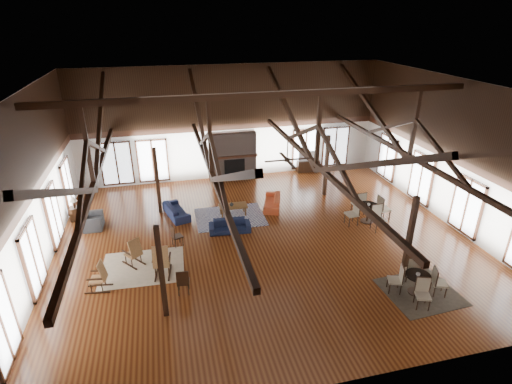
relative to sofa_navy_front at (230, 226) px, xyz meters
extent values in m
plane|color=brown|center=(1.24, -0.99, -0.25)|extent=(16.00, 16.00, 0.00)
cube|color=black|center=(1.24, -0.99, 5.75)|extent=(16.00, 14.00, 0.02)
cube|color=silver|center=(1.24, 6.01, 2.75)|extent=(16.00, 0.02, 6.00)
cube|color=silver|center=(1.24, -7.99, 2.75)|extent=(16.00, 0.02, 6.00)
cube|color=silver|center=(-6.76, -0.99, 2.75)|extent=(0.02, 14.00, 6.00)
cube|color=silver|center=(9.24, -0.99, 2.75)|extent=(0.02, 14.00, 6.00)
cube|color=black|center=(1.24, -0.99, 5.50)|extent=(15.60, 0.18, 0.22)
cube|color=black|center=(-4.76, -0.99, 2.80)|extent=(0.16, 13.70, 0.18)
cube|color=black|center=(-4.76, -0.99, 4.15)|extent=(0.14, 0.14, 2.70)
cube|color=black|center=(-4.76, 2.51, 4.02)|extent=(0.15, 7.07, 3.12)
cube|color=black|center=(-4.76, -4.49, 4.02)|extent=(0.15, 7.07, 3.12)
cube|color=black|center=(-0.76, -0.99, 2.80)|extent=(0.16, 13.70, 0.18)
cube|color=black|center=(-0.76, -0.99, 4.15)|extent=(0.14, 0.14, 2.70)
cube|color=black|center=(-0.76, 2.51, 4.02)|extent=(0.15, 7.07, 3.12)
cube|color=black|center=(-0.76, -4.49, 4.02)|extent=(0.15, 7.07, 3.12)
cube|color=black|center=(3.24, -0.99, 2.80)|extent=(0.16, 13.70, 0.18)
cube|color=black|center=(3.24, -0.99, 4.15)|extent=(0.14, 0.14, 2.70)
cube|color=black|center=(3.24, 2.51, 4.02)|extent=(0.15, 7.07, 3.12)
cube|color=black|center=(3.24, -4.49, 4.02)|extent=(0.15, 7.07, 3.12)
cube|color=black|center=(7.24, -0.99, 2.80)|extent=(0.16, 13.70, 0.18)
cube|color=black|center=(7.24, -0.99, 4.15)|extent=(0.14, 0.14, 2.70)
cube|color=black|center=(7.24, 2.51, 4.02)|extent=(0.15, 7.07, 3.12)
cube|color=black|center=(7.24, -4.49, 4.02)|extent=(0.15, 7.07, 3.12)
cube|color=black|center=(-2.76, -4.49, 1.27)|extent=(0.16, 0.16, 3.05)
cube|color=black|center=(5.24, -4.49, 1.27)|extent=(0.16, 0.16, 3.05)
cube|color=black|center=(-2.76, 2.51, 1.27)|extent=(0.16, 0.16, 3.05)
cube|color=black|center=(5.24, 2.51, 1.27)|extent=(0.16, 0.16, 3.05)
cube|color=brown|center=(1.24, 5.69, 1.05)|extent=(2.40, 0.62, 2.60)
cube|color=black|center=(1.24, 5.37, 0.40)|extent=(1.10, 0.06, 1.10)
cube|color=black|center=(1.24, 5.41, 1.10)|extent=(2.50, 0.20, 0.12)
cylinder|color=black|center=(1.74, -1.99, 3.80)|extent=(0.04, 0.04, 0.70)
cylinder|color=black|center=(1.74, -1.99, 3.45)|extent=(0.20, 0.20, 0.10)
cube|color=black|center=(2.19, -1.99, 3.45)|extent=(0.70, 0.12, 0.02)
cube|color=black|center=(1.74, -1.54, 3.45)|extent=(0.12, 0.70, 0.02)
cube|color=black|center=(1.29, -1.99, 3.45)|extent=(0.70, 0.12, 0.02)
cube|color=black|center=(1.74, -2.44, 3.45)|extent=(0.12, 0.70, 0.02)
imported|color=#121A33|center=(0.00, 0.00, 0.00)|extent=(1.76, 0.80, 0.50)
imported|color=#151C3C|center=(-2.07, 1.93, 0.02)|extent=(1.97, 1.18, 0.54)
imported|color=#B94723|center=(2.33, 1.82, 0.01)|extent=(1.94, 1.25, 0.53)
cube|color=brown|center=(0.41, 1.42, 0.20)|extent=(1.27, 0.66, 0.06)
cube|color=brown|center=(-0.12, 1.22, -0.04)|extent=(0.06, 0.06, 0.42)
cube|color=brown|center=(-0.12, 1.63, -0.04)|extent=(0.06, 0.06, 0.42)
cube|color=brown|center=(0.93, 1.22, -0.04)|extent=(0.06, 0.06, 0.42)
cube|color=brown|center=(0.93, 1.63, -0.04)|extent=(0.06, 0.06, 0.42)
imported|color=#B2B2B2|center=(0.34, 1.38, 0.32)|extent=(0.21, 0.21, 0.19)
imported|color=#2B2B2D|center=(-5.58, 1.63, 0.07)|extent=(1.00, 0.88, 0.63)
cube|color=black|center=(-6.36, 2.60, 0.05)|extent=(0.45, 0.45, 0.60)
cylinder|color=black|center=(-6.36, 2.60, 0.53)|extent=(0.08, 0.08, 0.36)
cone|color=beige|center=(-6.36, 2.60, 0.77)|extent=(0.32, 0.32, 0.26)
cube|color=#945F38|center=(-3.80, -1.48, 0.16)|extent=(0.65, 0.64, 0.05)
cube|color=#945F38|center=(-3.67, -1.65, 0.48)|extent=(0.48, 0.44, 0.68)
cube|color=black|center=(-3.96, -1.61, -0.23)|extent=(0.56, 0.68, 0.05)
cube|color=black|center=(-3.65, -1.36, -0.23)|extent=(0.56, 0.68, 0.05)
cube|color=#945F38|center=(-2.78, -2.36, 0.22)|extent=(0.60, 0.58, 0.06)
cube|color=#945F38|center=(-2.82, -2.60, 0.59)|extent=(0.56, 0.28, 0.78)
cube|color=black|center=(-3.00, -2.33, -0.22)|extent=(0.18, 0.95, 0.06)
cube|color=black|center=(-2.56, -2.39, -0.22)|extent=(0.18, 0.95, 0.06)
cube|color=#945F38|center=(-4.87, -2.75, 0.15)|extent=(0.50, 0.52, 0.05)
cube|color=#945F38|center=(-4.66, -2.78, 0.47)|extent=(0.24, 0.48, 0.67)
cube|color=black|center=(-4.90, -2.94, -0.23)|extent=(0.82, 0.16, 0.05)
cube|color=black|center=(-4.84, -2.56, -0.23)|extent=(0.82, 0.16, 0.05)
cube|color=black|center=(-2.17, -0.60, 0.16)|extent=(0.49, 0.49, 0.05)
cube|color=black|center=(-2.33, -0.66, 0.40)|extent=(0.16, 0.37, 0.50)
cylinder|color=black|center=(-2.17, -0.60, -0.05)|extent=(0.03, 0.03, 0.41)
cube|color=black|center=(-2.15, -3.56, 0.17)|extent=(0.43, 0.43, 0.05)
cube|color=black|center=(-2.17, -3.74, 0.42)|extent=(0.39, 0.08, 0.51)
cylinder|color=black|center=(-2.15, -3.56, -0.04)|extent=(0.03, 0.03, 0.42)
cylinder|color=black|center=(5.16, -5.34, 0.42)|extent=(0.80, 0.80, 0.04)
cylinder|color=black|center=(5.16, -5.34, 0.10)|extent=(0.10, 0.10, 0.65)
cylinder|color=black|center=(5.16, -5.34, -0.23)|extent=(0.48, 0.48, 0.04)
cylinder|color=black|center=(5.96, -0.56, 0.52)|extent=(0.91, 0.91, 0.04)
cylinder|color=black|center=(5.96, -0.56, 0.14)|extent=(0.10, 0.10, 0.75)
cylinder|color=black|center=(5.96, -0.56, -0.23)|extent=(0.54, 0.54, 0.04)
imported|color=#B2B2B2|center=(5.12, -5.37, 0.50)|extent=(0.15, 0.15, 0.10)
imported|color=#B2B2B2|center=(5.93, -0.59, 0.59)|extent=(0.15, 0.15, 0.10)
cube|color=black|center=(5.56, 5.76, 0.07)|extent=(1.28, 0.48, 0.64)
imported|color=#B2B2B2|center=(5.51, 5.76, 0.69)|extent=(1.06, 0.27, 0.61)
cube|color=tan|center=(-3.48, -1.80, -0.24)|extent=(2.97, 2.39, 0.01)
cube|color=#191946|center=(0.23, 1.26, -0.24)|extent=(3.06, 2.31, 0.01)
cube|color=black|center=(5.34, -5.37, -0.24)|extent=(2.41, 2.21, 0.01)
camera|label=1|loc=(-2.35, -14.32, 8.09)|focal=28.00mm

